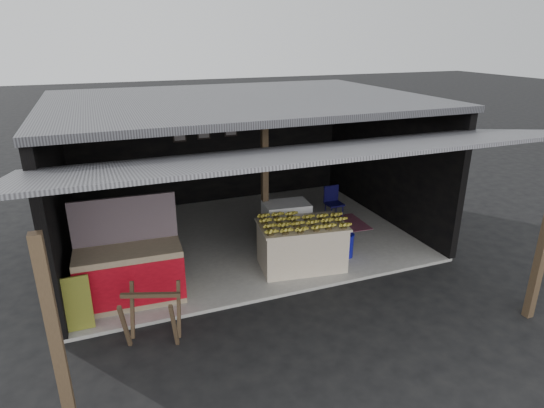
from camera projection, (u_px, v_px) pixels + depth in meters
name	position (u px, v px, depth m)	size (l,w,h in m)	color
ground	(288.00, 296.00, 7.70)	(80.00, 80.00, 0.00)	black
concrete_slab	(243.00, 237.00, 9.87)	(7.00, 5.00, 0.06)	gray
shophouse	(236.00, 140.00, 9.42)	(7.40, 7.29, 3.02)	black
banana_table	(302.00, 245.00, 8.42)	(1.69, 1.17, 0.87)	beige
banana_pile	(302.00, 219.00, 8.24)	(1.45, 0.87, 0.17)	gold
white_crate	(286.00, 226.00, 9.13)	(0.94, 0.68, 0.99)	white
neighbor_stall	(130.00, 273.00, 7.30)	(1.68, 0.81, 1.70)	#998466
green_signboard	(71.00, 305.00, 6.59)	(0.56, 0.04, 0.84)	black
sawhorse	(152.00, 312.00, 6.37)	(0.91, 0.91, 0.81)	#483724
water_barrel	(345.00, 246.00, 8.89)	(0.30, 0.30, 0.45)	#0B0D82
plastic_chair	(333.00, 200.00, 10.64)	(0.38, 0.38, 0.80)	#0E0B3E
magenta_rug	(333.00, 225.00, 10.41)	(1.50, 1.00, 0.01)	maroon
picture_frames	(205.00, 131.00, 11.24)	(1.62, 0.04, 0.46)	black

